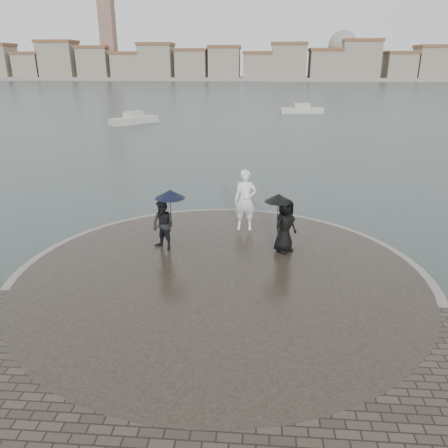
{
  "coord_description": "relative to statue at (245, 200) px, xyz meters",
  "views": [
    {
      "loc": [
        1.02,
        -8.16,
        6.27
      ],
      "look_at": [
        0.0,
        4.8,
        1.45
      ],
      "focal_mm": 35.0,
      "sensor_mm": 36.0,
      "label": 1
    }
  ],
  "objects": [
    {
      "name": "kerb_ring",
      "position": [
        -0.6,
        -3.77,
        -1.33
      ],
      "size": [
        12.5,
        12.5,
        0.32
      ],
      "primitive_type": "cylinder",
      "color": "gray",
      "rests_on": "ground"
    },
    {
      "name": "boats",
      "position": [
        -3.57,
        37.97,
        -1.11
      ],
      "size": [
        24.3,
        15.49,
        1.5
      ],
      "color": "#B8B5A5",
      "rests_on": "ground"
    },
    {
      "name": "statue",
      "position": [
        0.0,
        0.0,
        0.0
      ],
      "size": [
        0.84,
        0.57,
        2.26
      ],
      "primitive_type": "imported",
      "rotation": [
        0.0,
        0.0,
        -0.03
      ],
      "color": "white",
      "rests_on": "quay_tip"
    },
    {
      "name": "visitor_right",
      "position": [
        1.32,
        -1.94,
        -0.05
      ],
      "size": [
        1.23,
        1.08,
        1.95
      ],
      "color": "black",
      "rests_on": "quay_tip"
    },
    {
      "name": "ground",
      "position": [
        -0.6,
        -7.27,
        -1.49
      ],
      "size": [
        400.0,
        400.0,
        0.0
      ],
      "primitive_type": "plane",
      "color": "#2B3835",
      "rests_on": "ground"
    },
    {
      "name": "quay_tip",
      "position": [
        -0.6,
        -3.77,
        -1.31
      ],
      "size": [
        11.9,
        11.9,
        0.36
      ],
      "primitive_type": "cylinder",
      "color": "#2D261E",
      "rests_on": "ground"
    },
    {
      "name": "visitor_left",
      "position": [
        -2.59,
        -2.06,
        -0.03
      ],
      "size": [
        1.27,
        1.09,
        2.04
      ],
      "color": "black",
      "rests_on": "quay_tip"
    },
    {
      "name": "far_skyline",
      "position": [
        -6.89,
        153.44,
        4.12
      ],
      "size": [
        260.0,
        20.0,
        37.0
      ],
      "color": "gray",
      "rests_on": "ground"
    }
  ]
}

